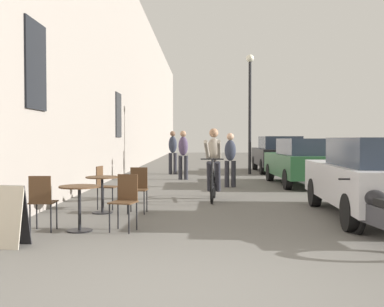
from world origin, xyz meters
name	(u,v)px	position (x,y,z in m)	size (l,w,h in m)	color
ground_plane	(201,293)	(0.00, 0.00, 0.00)	(88.00, 88.00, 0.00)	#5B5954
building_facade_left	(114,67)	(-3.45, 14.00, 4.28)	(0.54, 68.00, 8.56)	gray
cafe_table_near	(79,198)	(-1.92, 2.94, 0.52)	(0.64, 0.64, 0.72)	black
cafe_chair_near_toward_street	(125,198)	(-1.21, 3.02, 0.52)	(0.46, 0.46, 0.89)	black
cafe_chair_near_toward_wall	(42,199)	(-2.49, 2.87, 0.52)	(0.39, 0.39, 0.89)	black
cafe_table_mid	(102,187)	(-1.94, 4.74, 0.52)	(0.64, 0.64, 0.72)	black
cafe_chair_mid_toward_street	(104,184)	(-2.02, 5.30, 0.52)	(0.44, 0.44, 0.89)	black
cafe_chair_mid_toward_wall	(138,187)	(-1.25, 4.81, 0.52)	(0.40, 0.40, 0.89)	black
sandwich_board_sign	(6,216)	(-2.65, 1.88, 0.42)	(0.60, 0.45, 0.84)	black
cyclist_on_bicycle	(214,166)	(0.30, 6.80, 0.81)	(0.52, 1.76, 1.74)	black
pedestrian_near	(230,157)	(0.87, 9.69, 0.92)	(0.35, 0.25, 1.63)	#26262D
pedestrian_mid	(183,152)	(-0.65, 12.25, 0.98)	(0.36, 0.27, 1.74)	#26262D
pedestrian_far	(173,150)	(-1.17, 14.74, 1.00)	(0.37, 0.28, 1.77)	#26262D
street_lamp	(250,98)	(1.99, 14.88, 3.11)	(0.32, 0.32, 4.90)	black
parked_car_nearest	(375,177)	(3.18, 4.22, 0.77)	(1.89, 4.23, 1.48)	#B7B7BC
parked_car_second	(303,161)	(3.20, 10.32, 0.76)	(1.87, 4.18, 1.47)	#23512D
parked_car_third	(278,154)	(3.33, 16.02, 0.81)	(1.86, 4.38, 1.56)	black
parked_motorcycle	(379,215)	(2.48, 2.15, 0.40)	(0.62, 2.14, 0.92)	black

